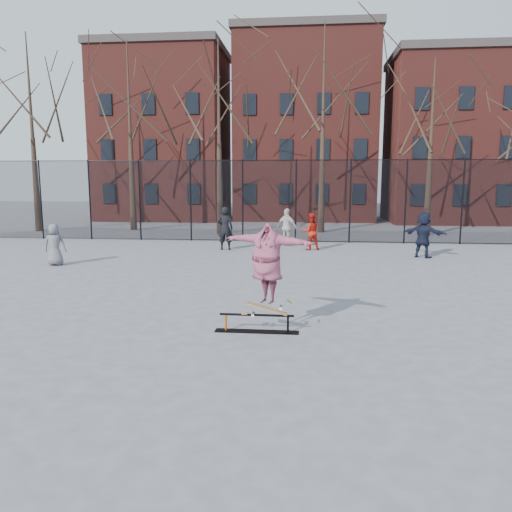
# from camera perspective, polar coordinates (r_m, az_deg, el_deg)

# --- Properties ---
(ground) EXTENTS (100.00, 100.00, 0.00)m
(ground) POSITION_cam_1_polar(r_m,az_deg,el_deg) (11.92, -2.86, -6.46)
(ground) COLOR #5E5F63
(skate_rail) EXTENTS (1.75, 0.27, 0.38)m
(skate_rail) POSITION_cam_1_polar(r_m,az_deg,el_deg) (10.43, 0.08, -7.87)
(skate_rail) COLOR black
(skate_rail) RESTS_ON ground
(skateboard) EXTENTS (0.92, 0.22, 0.11)m
(skateboard) POSITION_cam_1_polar(r_m,az_deg,el_deg) (10.34, 1.27, -6.37)
(skateboard) COLOR #A26B40
(skateboard) RESTS_ON skate_rail
(skater) EXTENTS (2.07, 1.26, 1.64)m
(skater) POSITION_cam_1_polar(r_m,az_deg,el_deg) (10.14, 1.29, -1.60)
(skater) COLOR #4E3380
(skater) RESTS_ON skateboard
(bystander_grey) EXTENTS (0.83, 0.63, 1.52)m
(bystander_grey) POSITION_cam_1_polar(r_m,az_deg,el_deg) (19.38, -22.01, 1.23)
(bystander_grey) COLOR slate
(bystander_grey) RESTS_ON ground
(bystander_black) EXTENTS (0.69, 0.46, 1.89)m
(bystander_black) POSITION_cam_1_polar(r_m,az_deg,el_deg) (21.87, -3.55, 3.18)
(bystander_black) COLOR black
(bystander_black) RESTS_ON ground
(bystander_red) EXTENTS (0.91, 0.79, 1.61)m
(bystander_red) POSITION_cam_1_polar(r_m,az_deg,el_deg) (21.92, 6.28, 2.80)
(bystander_red) COLOR #B01A0F
(bystander_red) RESTS_ON ground
(bystander_white) EXTENTS (1.09, 0.87, 1.74)m
(bystander_white) POSITION_cam_1_polar(r_m,az_deg,el_deg) (23.05, 3.56, 3.30)
(bystander_white) COLOR beige
(bystander_white) RESTS_ON ground
(bystander_navy) EXTENTS (1.71, 1.36, 1.82)m
(bystander_navy) POSITION_cam_1_polar(r_m,az_deg,el_deg) (20.78, 18.58, 2.32)
(bystander_navy) COLOR black
(bystander_navy) RESTS_ON ground
(fence) EXTENTS (34.03, 0.07, 4.00)m
(fence) POSITION_cam_1_polar(r_m,az_deg,el_deg) (24.43, 1.71, 6.43)
(fence) COLOR black
(fence) RESTS_ON ground
(tree_row) EXTENTS (33.66, 7.46, 10.67)m
(tree_row) POSITION_cam_1_polar(r_m,az_deg,el_deg) (28.86, 1.90, 17.39)
(tree_row) COLOR black
(tree_row) RESTS_ON ground
(rowhouses) EXTENTS (29.00, 7.00, 13.00)m
(rowhouses) POSITION_cam_1_polar(r_m,az_deg,el_deg) (37.47, 4.38, 13.48)
(rowhouses) COLOR #5C231E
(rowhouses) RESTS_ON ground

